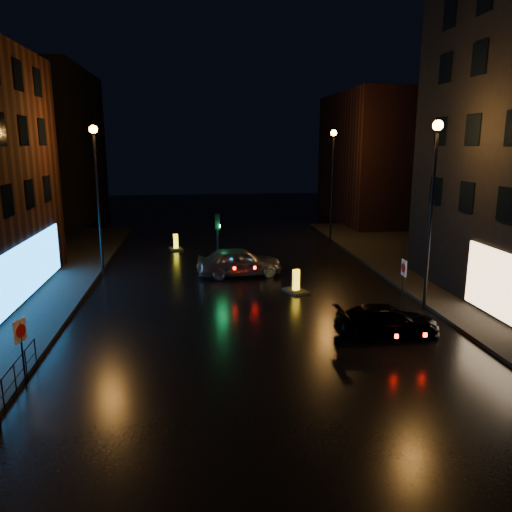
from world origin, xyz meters
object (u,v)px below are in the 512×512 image
Objects in this scene: traffic_signal at (218,263)px; road_sign_right at (404,272)px; bollard_near at (296,287)px; bollard_far at (176,246)px; silver_hatchback at (240,262)px; dark_sedan at (387,321)px; road_sign_left at (21,337)px.

road_sign_right is (8.08, -7.66, 1.19)m from traffic_signal.
bollard_far is at bearing 98.25° from bollard_near.
road_sign_right is (6.90, -6.63, 0.88)m from silver_hatchback.
silver_hatchback is at bearing 27.95° from dark_sedan.
bollard_far is (-3.86, 7.65, -0.57)m from silver_hatchback.
bollard_near is at bearing -150.22° from silver_hatchback.
traffic_signal reaches higher than bollard_far.
traffic_signal is 1.59m from silver_hatchback.
bollard_near is (2.55, -3.61, -0.56)m from silver_hatchback.
bollard_far is (-6.41, 11.26, -0.01)m from bollard_near.
traffic_signal reaches higher than road_sign_right.
bollard_far is (-8.78, 17.44, -0.35)m from dark_sedan.
traffic_signal is 2.17× the size of bollard_near.
bollard_far is at bearing -51.01° from road_sign_right.
traffic_signal is 0.84× the size of dark_sedan.
bollard_near is (3.73, -4.64, -0.24)m from traffic_signal.
road_sign_right is (1.97, 3.16, 1.10)m from dark_sedan.
traffic_signal is at bearing -80.11° from bollard_far.
traffic_signal reaches higher than bollard_near.
traffic_signal reaches higher than road_sign_left.
dark_sedan is at bearing -158.77° from silver_hatchback.
road_sign_left is at bearing 142.19° from silver_hatchback.
bollard_near is at bearing -32.79° from road_sign_right.
road_sign_left reaches higher than dark_sedan.
road_sign_right reaches higher than dark_sedan.
silver_hatchback is 2.21× the size of road_sign_left.
road_sign_left is at bearing -116.44° from traffic_signal.
silver_hatchback reaches higher than dark_sedan.
dark_sedan is at bearing 31.37° from road_sign_left.
traffic_signal is at bearing 107.42° from bollard_near.
road_sign_right is (14.77, 5.81, 0.06)m from road_sign_left.
road_sign_right is at bearing -43.47° from traffic_signal.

